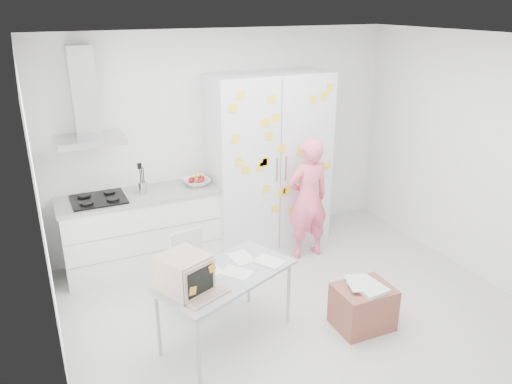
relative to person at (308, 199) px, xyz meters
name	(u,v)px	position (x,y,z in m)	size (l,w,h in m)	color
floor	(301,315)	(-0.70, -1.10, -0.76)	(4.50, 4.00, 0.02)	silver
walls	(271,169)	(-0.70, -0.38, 0.60)	(4.52, 4.01, 2.70)	white
ceiling	(312,39)	(-0.70, -1.10, 1.95)	(4.50, 4.00, 0.02)	white
counter_run	(142,229)	(-1.90, 0.60, -0.28)	(1.84, 0.63, 1.28)	white
range_hood	(86,105)	(-2.35, 0.74, 1.20)	(0.70, 0.48, 1.01)	silver
tall_cabinet	(269,161)	(-0.25, 0.57, 0.35)	(1.50, 0.68, 2.20)	silver
person	(308,199)	(0.00, 0.00, 0.00)	(0.55, 0.36, 1.51)	#FF6384
desk	(201,276)	(-1.78, -1.20, 0.02)	(1.43, 1.09, 1.02)	#949B9D
chair	(192,266)	(-1.64, -0.48, -0.29)	(0.43, 0.43, 0.82)	silver
cardboard_box	(363,306)	(-0.25, -1.51, -0.53)	(0.55, 0.45, 0.47)	brown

